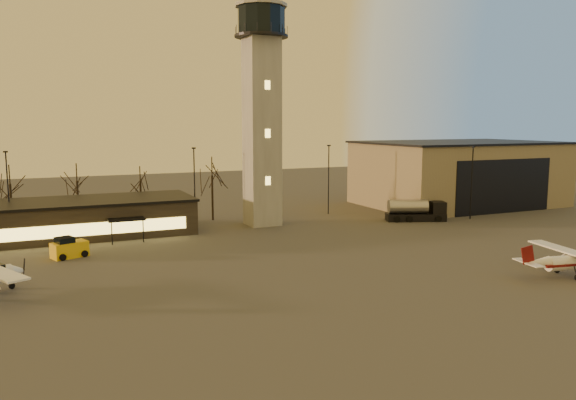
{
  "coord_description": "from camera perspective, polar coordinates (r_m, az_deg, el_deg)",
  "views": [
    {
      "loc": [
        -26.83,
        -37.94,
        13.42
      ],
      "look_at": [
        -3.94,
        13.0,
        5.65
      ],
      "focal_mm": 35.0,
      "sensor_mm": 36.0,
      "label": 1
    }
  ],
  "objects": [
    {
      "name": "tree_row",
      "position": [
        78.57,
        -14.48,
        2.21
      ],
      "size": [
        37.2,
        9.2,
        8.8
      ],
      "color": "black",
      "rests_on": "ground"
    },
    {
      "name": "control_tower",
      "position": [
        73.1,
        -2.69,
        10.19
      ],
      "size": [
        6.8,
        6.8,
        32.6
      ],
      "color": "gray",
      "rests_on": "ground"
    },
    {
      "name": "hangar",
      "position": [
        95.86,
        16.89,
        2.64
      ],
      "size": [
        30.6,
        20.6,
        10.3
      ],
      "color": "#857857",
      "rests_on": "ground"
    },
    {
      "name": "ground",
      "position": [
        48.37,
        10.74,
        -8.33
      ],
      "size": [
        220.0,
        220.0,
        0.0
      ],
      "primitive_type": "plane",
      "color": "#3D3B38",
      "rests_on": "ground"
    },
    {
      "name": "cessna_front",
      "position": [
        55.3,
        26.86,
        -5.89
      ],
      "size": [
        8.77,
        11.04,
        3.03
      ],
      "rotation": [
        0.0,
        0.0,
        -0.18
      ],
      "color": "white",
      "rests_on": "ground"
    },
    {
      "name": "light_poles",
      "position": [
        74.59,
        -2.56,
        1.75
      ],
      "size": [
        58.5,
        12.25,
        10.14
      ],
      "color": "black",
      "rests_on": "ground"
    },
    {
      "name": "terminal",
      "position": [
        70.99,
        -19.98,
        -1.69
      ],
      "size": [
        25.4,
        12.2,
        4.3
      ],
      "color": "black",
      "rests_on": "ground"
    },
    {
      "name": "service_cart",
      "position": [
        60.33,
        -21.37,
        -4.7
      ],
      "size": [
        3.74,
        2.99,
        2.11
      ],
      "rotation": [
        0.0,
        0.0,
        0.35
      ],
      "color": "yellow",
      "rests_on": "ground"
    },
    {
      "name": "fuel_truck",
      "position": [
        78.72,
        12.82,
        -1.22
      ],
      "size": [
        8.29,
        5.06,
        2.97
      ],
      "rotation": [
        0.0,
        0.0,
        -0.38
      ],
      "color": "black",
      "rests_on": "ground"
    }
  ]
}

